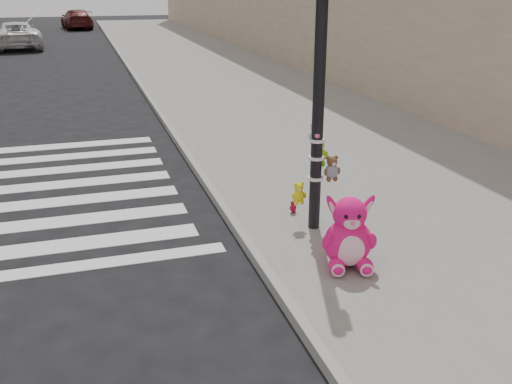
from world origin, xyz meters
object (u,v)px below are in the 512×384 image
object	(u,v)px
pink_bunny	(349,237)
car_white_near	(17,35)
red_teddy	(293,207)
signal_pole	(319,112)

from	to	relation	value
pink_bunny	car_white_near	world-z (taller)	car_white_near
red_teddy	pink_bunny	bearing A→B (deg)	-119.04
pink_bunny	red_teddy	size ratio (longest dim) A/B	4.88
signal_pole	red_teddy	world-z (taller)	signal_pole
pink_bunny	signal_pole	bearing A→B (deg)	102.17
car_white_near	signal_pole	bearing A→B (deg)	96.24
signal_pole	car_white_near	world-z (taller)	signal_pole
car_white_near	pink_bunny	bearing A→B (deg)	95.56
red_teddy	car_white_near	world-z (taller)	car_white_near
signal_pole	red_teddy	distance (m)	1.70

